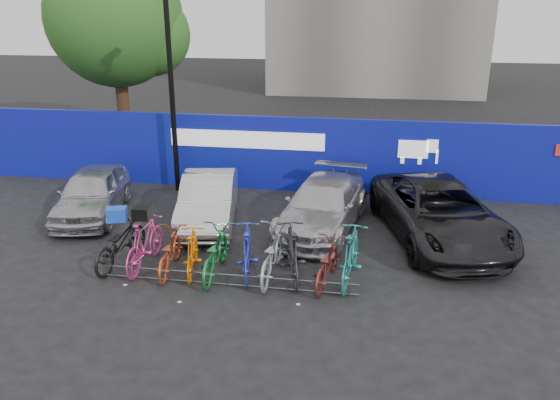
% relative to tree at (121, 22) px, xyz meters
% --- Properties ---
extents(ground, '(100.00, 100.00, 0.00)m').
position_rel_tree_xyz_m(ground, '(6.77, -10.06, -5.07)').
color(ground, black).
rests_on(ground, ground).
extents(hoarding, '(22.00, 0.18, 2.40)m').
position_rel_tree_xyz_m(hoarding, '(6.78, -4.06, -3.86)').
color(hoarding, '#0A1D90').
rests_on(hoarding, ground).
extents(tree, '(5.40, 5.20, 7.80)m').
position_rel_tree_xyz_m(tree, '(0.00, 0.00, 0.00)').
color(tree, '#382314').
rests_on(tree, ground).
extents(lamppost, '(0.25, 0.50, 6.11)m').
position_rel_tree_xyz_m(lamppost, '(3.57, -4.66, -1.80)').
color(lamppost, black).
rests_on(lamppost, ground).
extents(bike_rack, '(5.60, 0.03, 0.30)m').
position_rel_tree_xyz_m(bike_rack, '(6.77, -10.66, -4.91)').
color(bike_rack, '#595B60').
rests_on(bike_rack, ground).
extents(car_0, '(2.39, 4.21, 1.35)m').
position_rel_tree_xyz_m(car_0, '(1.94, -7.18, -4.39)').
color(car_0, '#AAAAAE').
rests_on(car_0, ground).
extents(car_1, '(2.13, 4.23, 1.33)m').
position_rel_tree_xyz_m(car_1, '(5.36, -7.17, -4.40)').
color(car_1, '#B4B4B8').
rests_on(car_1, ground).
extents(car_2, '(2.56, 4.74, 1.31)m').
position_rel_tree_xyz_m(car_2, '(8.50, -7.07, -4.42)').
color(car_2, '#AFAEB3').
rests_on(car_2, ground).
extents(car_3, '(3.71, 5.77, 1.48)m').
position_rel_tree_xyz_m(car_3, '(11.47, -7.33, -4.33)').
color(car_3, black).
rests_on(car_3, ground).
extents(bike_0, '(0.98, 2.14, 1.09)m').
position_rel_tree_xyz_m(bike_0, '(4.07, -10.00, -4.53)').
color(bike_0, black).
rests_on(bike_0, ground).
extents(bike_1, '(0.63, 2.00, 1.19)m').
position_rel_tree_xyz_m(bike_1, '(4.70, -10.05, -4.47)').
color(bike_1, '#C7357D').
rests_on(bike_1, ground).
extents(bike_2, '(0.81, 1.88, 0.96)m').
position_rel_tree_xyz_m(bike_2, '(5.31, -10.17, -4.59)').
color(bike_2, '#AA4221').
rests_on(bike_2, ground).
extents(bike_3, '(0.79, 1.75, 1.02)m').
position_rel_tree_xyz_m(bike_3, '(5.86, -10.18, -4.56)').
color(bike_3, orange).
rests_on(bike_3, ground).
extents(bike_4, '(0.76, 2.04, 1.06)m').
position_rel_tree_xyz_m(bike_4, '(6.37, -10.18, -4.54)').
color(bike_4, '#197232').
rests_on(bike_4, ground).
extents(bike_5, '(0.87, 1.97, 1.14)m').
position_rel_tree_xyz_m(bike_5, '(7.08, -10.05, -4.50)').
color(bike_5, '#2934C5').
rests_on(bike_5, ground).
extents(bike_6, '(0.80, 2.12, 1.10)m').
position_rel_tree_xyz_m(bike_6, '(7.63, -10.07, -4.52)').
color(bike_6, '#919398').
rests_on(bike_6, ground).
extents(bike_7, '(1.06, 2.11, 1.22)m').
position_rel_tree_xyz_m(bike_7, '(8.09, -10.04, -4.46)').
color(bike_7, '#29292C').
rests_on(bike_7, ground).
extents(bike_8, '(0.92, 1.88, 0.94)m').
position_rel_tree_xyz_m(bike_8, '(8.85, -10.16, -4.60)').
color(bike_8, maroon).
rests_on(bike_8, ground).
extents(bike_9, '(0.83, 2.09, 1.22)m').
position_rel_tree_xyz_m(bike_9, '(9.36, -9.99, -4.46)').
color(bike_9, '#247976').
rests_on(bike_9, ground).
extents(cargo_crate, '(0.50, 0.44, 0.31)m').
position_rel_tree_xyz_m(cargo_crate, '(4.07, -10.00, -3.83)').
color(cargo_crate, blue).
rests_on(cargo_crate, bike_0).
extents(cargo_topcase, '(0.38, 0.34, 0.28)m').
position_rel_tree_xyz_m(cargo_topcase, '(4.70, -10.05, -3.74)').
color(cargo_topcase, black).
rests_on(cargo_topcase, bike_1).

